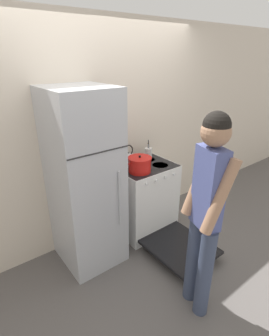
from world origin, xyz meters
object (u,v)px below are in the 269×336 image
at_px(utensil_jar, 148,153).
at_px(person, 206,210).
at_px(tea_kettle, 128,159).
at_px(dutch_oven_pot, 140,164).
at_px(refrigerator, 85,182).
at_px(stove_range, 145,199).

bearing_deg(utensil_jar, person, -111.81).
xyz_separation_m(tea_kettle, utensil_jar, (0.32, 0.01, -0.00)).
height_order(tea_kettle, utensil_jar, tea_kettle).
relative_size(dutch_oven_pot, tea_kettle, 1.22).
xyz_separation_m(refrigerator, stove_range, (0.81, -0.01, -0.49)).
distance_m(tea_kettle, person, 1.34).
distance_m(dutch_oven_pot, tea_kettle, 0.24).
bearing_deg(utensil_jar, tea_kettle, -178.94).
distance_m(dutch_oven_pot, utensil_jar, 0.42).
xyz_separation_m(stove_range, tea_kettle, (-0.15, 0.16, 0.54)).
height_order(refrigerator, person, refrigerator).
xyz_separation_m(utensil_jar, person, (-0.53, -1.33, 0.04)).
bearing_deg(tea_kettle, dutch_oven_pot, -92.94).
height_order(dutch_oven_pot, utensil_jar, utensil_jar).
bearing_deg(tea_kettle, stove_range, -47.28).
distance_m(tea_kettle, utensil_jar, 0.32).
height_order(stove_range, utensil_jar, utensil_jar).
distance_m(stove_range, dutch_oven_pot, 0.58).
bearing_deg(dutch_oven_pot, stove_range, 26.99).
xyz_separation_m(stove_range, dutch_oven_pot, (-0.16, -0.08, 0.55)).
distance_m(refrigerator, person, 1.26).
bearing_deg(stove_range, dutch_oven_pot, -153.01).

